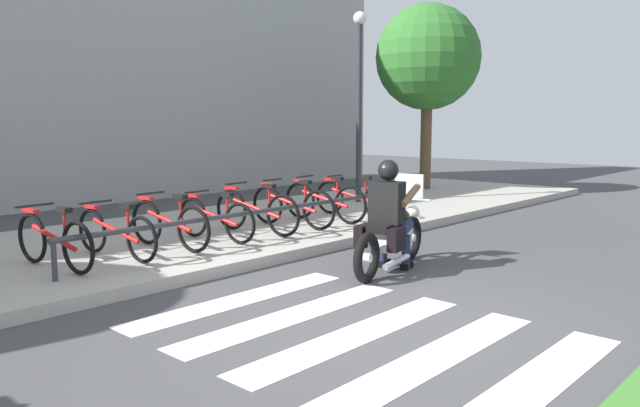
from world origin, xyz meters
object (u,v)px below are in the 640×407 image
object	(u,v)px
bicycle_0	(54,240)
bicycle_2	(169,224)
bicycle_1	(116,233)
bicycle_4	(256,211)
bicycle_3	(215,218)
bicycle_7	(353,198)
rider	(389,208)
bicycle_5	(292,206)
tree_near_rack	(428,58)
bicycle_6	(324,201)
bike_rack	(261,213)
motorcycle	(392,235)
street_lamp	(359,91)

from	to	relation	value
bicycle_0	bicycle_2	distance (m)	1.59
bicycle_1	bicycle_4	size ratio (longest dim) A/B	0.94
bicycle_3	bicycle_7	world-z (taller)	bicycle_7
rider	bicycle_5	xyz separation A→B (m)	(0.88, 2.61, -0.30)
bicycle_3	tree_near_rack	bearing A→B (deg)	11.61
bicycle_6	bicycle_7	world-z (taller)	bicycle_6
bike_rack	bicycle_6	bearing A→B (deg)	15.61
motorcycle	bike_rack	size ratio (longest dim) A/B	0.33
bicycle_2	bicycle_4	xyz separation A→B (m)	(1.59, 0.00, 0.01)
bicycle_0	bike_rack	distance (m)	2.83
bicycle_7	bicycle_2	bearing A→B (deg)	-179.99
rider	bicycle_3	distance (m)	2.73
bicycle_4	bicycle_7	distance (m)	2.38
rider	bicycle_4	distance (m)	2.63
bicycle_2	bicycle_7	bearing A→B (deg)	0.01
rider	motorcycle	bearing A→B (deg)	10.64
bicycle_0	tree_near_rack	world-z (taller)	tree_near_rack
bicycle_2	street_lamp	bearing A→B (deg)	12.69
bicycle_7	street_lamp	xyz separation A→B (m)	(1.75, 1.29, 2.06)
bicycle_1	tree_near_rack	distance (m)	10.39
bicycle_4	bicycle_6	size ratio (longest dim) A/B	0.99
bicycle_0	bicycle_2	size ratio (longest dim) A/B	1.00
bicycle_6	bike_rack	xyz separation A→B (m)	(-1.98, -0.55, 0.07)
bicycle_4	street_lamp	size ratio (longest dim) A/B	0.41
bicycle_4	bicycle_7	world-z (taller)	bicycle_4
motorcycle	street_lamp	size ratio (longest dim) A/B	0.48
rider	tree_near_rack	size ratio (longest dim) A/B	0.29
bicycle_0	rider	bearing A→B (deg)	-40.23
rider	bicycle_4	bearing A→B (deg)	88.17
bicycle_4	street_lamp	xyz separation A→B (m)	(4.13, 1.29, 2.05)
bicycle_5	tree_near_rack	world-z (taller)	tree_near_rack
rider	bike_rack	size ratio (longest dim) A/B	0.23
bicycle_7	tree_near_rack	xyz separation A→B (m)	(5.03, 1.69, 3.03)
rider	street_lamp	world-z (taller)	street_lamp
bicycle_7	tree_near_rack	world-z (taller)	tree_near_rack
bicycle_3	bike_rack	size ratio (longest dim) A/B	0.25
bicycle_5	bicycle_4	bearing A→B (deg)	180.00
bicycle_5	bicycle_7	size ratio (longest dim) A/B	1.03
bicycle_3	bicycle_4	xyz separation A→B (m)	(0.79, -0.00, 0.02)
rider	bicycle_3	xyz separation A→B (m)	(-0.71, 2.61, -0.33)
bicycle_3	bike_rack	xyz separation A→B (m)	(0.40, -0.55, 0.09)
bicycle_6	tree_near_rack	size ratio (longest dim) A/B	0.36
bicycle_3	bicycle_1	bearing A→B (deg)	179.98
bicycle_4	bike_rack	world-z (taller)	bicycle_4
bicycle_0	bicycle_7	bearing A→B (deg)	0.00
motorcycle	bicycle_5	size ratio (longest dim) A/B	1.17
motorcycle	bike_rack	world-z (taller)	motorcycle
bicycle_2	tree_near_rack	bearing A→B (deg)	10.61
bicycle_2	bicycle_6	distance (m)	3.17
bicycle_7	bicycle_5	bearing A→B (deg)	-179.98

